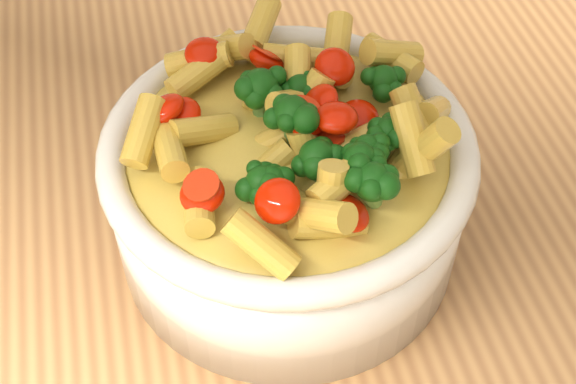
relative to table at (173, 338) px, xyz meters
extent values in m
cube|color=tan|center=(0.00, 0.00, 0.08)|extent=(1.20, 0.80, 0.04)
cylinder|color=tan|center=(0.55, 0.35, -0.37)|extent=(0.05, 0.05, 0.86)
cylinder|color=silver|center=(0.09, 0.00, 0.15)|extent=(0.22, 0.22, 0.09)
ellipsoid|color=silver|center=(0.09, 0.00, 0.12)|extent=(0.21, 0.21, 0.03)
torus|color=silver|center=(0.09, 0.00, 0.19)|extent=(0.23, 0.23, 0.02)
ellipsoid|color=#F2D452|center=(0.09, 0.00, 0.19)|extent=(0.20, 0.20, 0.02)
camera|label=1|loc=(0.01, -0.34, 0.54)|focal=50.00mm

